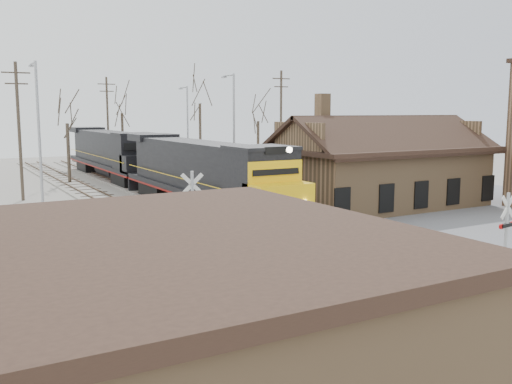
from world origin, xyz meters
The scene contains 20 objects.
ground centered at (0.00, 0.00, 0.00)m, with size 140.00×140.00×0.00m, color gray.
road centered at (0.00, 0.00, 0.01)m, with size 60.00×9.00×0.03m, color slate.
track_main centered at (0.00, 15.00, 0.07)m, with size 3.40×90.00×0.24m.
track_siding centered at (-4.50, 15.00, 0.07)m, with size 3.40×90.00×0.24m.
depot centered at (11.99, 12.00, 2.41)m, with size 15.20×9.31×7.90m.
commercial_building centered at (-13.00, -8.00, 2.16)m, with size 12.40×10.40×4.30m.
locomotive_lead centered at (0.00, 15.54, 2.57)m, with size 3.29×22.00×4.89m.
locomotive_trailing centered at (0.00, 37.82, 2.57)m, with size 3.29×22.00×4.63m.
crossbuck_near centered at (3.48, -4.72, 1.72)m, with size 1.03×0.27×3.61m.
crossbuck_far centered at (-5.40, 5.08, 1.89)m, with size 1.12×0.41×4.01m.
streetlight_a centered at (-9.61, 19.73, 5.45)m, with size 0.25×2.04×9.82m.
streetlight_b centered at (5.18, 21.45, 5.35)m, with size 0.25×2.04×9.61m.
streetlight_c centered at (6.87, 34.76, 5.12)m, with size 0.25×2.04×9.17m.
utility_pole_a centered at (-9.82, 27.19, 5.39)m, with size 2.00×0.24×10.32m.
utility_pole_b centered at (2.12, 46.67, 5.51)m, with size 2.00×0.24×10.55m.
utility_pole_c centered at (15.28, 30.45, 5.60)m, with size 2.00×0.24×10.74m.
tree_b centered at (-4.49, 36.31, 6.50)m, with size 3.73×3.73×9.14m.
tree_c centered at (4.43, 48.84, 7.55)m, with size 4.33×4.33×10.61m.
tree_d centered at (11.25, 41.37, 8.82)m, with size 5.05×5.05×12.38m.
tree_e centered at (17.03, 38.14, 6.49)m, with size 3.73×3.73×9.13m.
Camera 1 is at (-15.58, -18.66, 6.70)m, focal length 40.00 mm.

